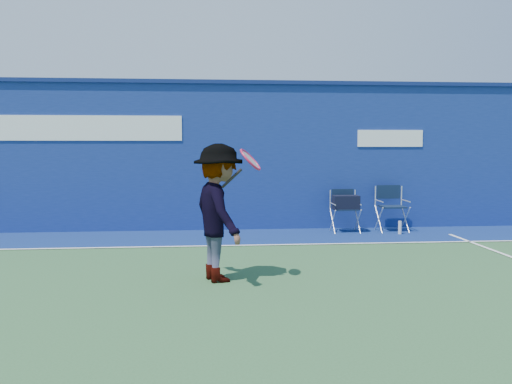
{
  "coord_description": "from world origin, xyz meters",
  "views": [
    {
      "loc": [
        -0.25,
        -6.14,
        1.77
      ],
      "look_at": [
        0.54,
        2.6,
        1.0
      ],
      "focal_mm": 38.0,
      "sensor_mm": 36.0,
      "label": 1
    }
  ],
  "objects": [
    {
      "name": "court_lines",
      "position": [
        0.0,
        0.6,
        0.01
      ],
      "size": [
        24.0,
        12.0,
        0.01
      ],
      "color": "white",
      "rests_on": "out_of_bounds_strip"
    },
    {
      "name": "out_of_bounds_strip",
      "position": [
        0.0,
        4.1,
        0.0
      ],
      "size": [
        24.0,
        1.8,
        0.01
      ],
      "primitive_type": "cube",
      "color": "navy",
      "rests_on": "ground"
    },
    {
      "name": "directors_chair_left",
      "position": [
        2.53,
        4.49,
        0.36
      ],
      "size": [
        0.52,
        0.46,
        0.86
      ],
      "color": "silver",
      "rests_on": "ground"
    },
    {
      "name": "ground",
      "position": [
        0.0,
        0.0,
        0.0
      ],
      "size": [
        80.0,
        80.0,
        0.0
      ],
      "primitive_type": "plane",
      "color": "#2D552E",
      "rests_on": "ground"
    },
    {
      "name": "water_bottle",
      "position": [
        3.54,
        4.14,
        0.13
      ],
      "size": [
        0.07,
        0.07,
        0.27
      ],
      "primitive_type": "cylinder",
      "color": "silver",
      "rests_on": "ground"
    },
    {
      "name": "directors_chair_right",
      "position": [
        3.51,
        4.53,
        0.29
      ],
      "size": [
        0.56,
        0.5,
        0.93
      ],
      "color": "silver",
      "rests_on": "ground"
    },
    {
      "name": "tennis_player",
      "position": [
        -0.1,
        0.83,
        0.89
      ],
      "size": [
        1.08,
        1.3,
        1.78
      ],
      "color": "#EA4738",
      "rests_on": "ground"
    },
    {
      "name": "stadium_wall",
      "position": [
        -0.0,
        5.2,
        1.55
      ],
      "size": [
        24.0,
        0.5,
        3.08
      ],
      "color": "navy",
      "rests_on": "ground"
    }
  ]
}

